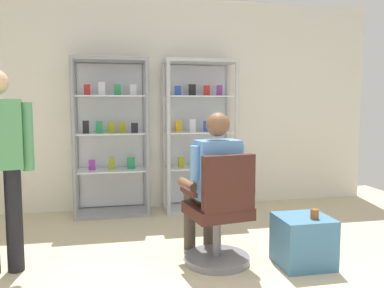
% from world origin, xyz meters
% --- Properties ---
extents(back_wall, '(6.00, 0.10, 2.70)m').
position_xyz_m(back_wall, '(0.00, 3.00, 1.35)').
color(back_wall, silver).
rests_on(back_wall, ground).
extents(display_cabinet_left, '(0.90, 0.45, 1.90)m').
position_xyz_m(display_cabinet_left, '(-0.55, 2.76, 0.97)').
color(display_cabinet_left, gray).
rests_on(display_cabinet_left, ground).
extents(display_cabinet_right, '(0.90, 0.45, 1.90)m').
position_xyz_m(display_cabinet_right, '(0.55, 2.76, 0.96)').
color(display_cabinet_right, '#B7B7BC').
rests_on(display_cabinet_right, ground).
extents(office_chair, '(0.60, 0.56, 0.96)m').
position_xyz_m(office_chair, '(0.32, 0.92, 0.39)').
color(office_chair, slate).
rests_on(office_chair, ground).
extents(seated_shopkeeper, '(0.53, 0.60, 1.29)m').
position_xyz_m(seated_shopkeeper, '(0.30, 1.08, 0.71)').
color(seated_shopkeeper, '#3F382D').
rests_on(seated_shopkeeper, ground).
extents(storage_crate, '(0.44, 0.41, 0.42)m').
position_xyz_m(storage_crate, '(1.01, 0.78, 0.21)').
color(storage_crate, teal).
rests_on(storage_crate, ground).
extents(tea_glass, '(0.07, 0.07, 0.08)m').
position_xyz_m(tea_glass, '(1.07, 0.70, 0.46)').
color(tea_glass, brown).
rests_on(tea_glass, storage_crate).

